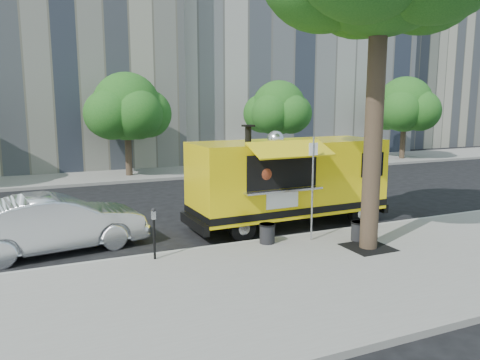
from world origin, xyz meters
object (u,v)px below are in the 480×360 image
object	(u,v)px
far_tree_d	(405,104)
sign_post	(312,182)
far_tree_b	(127,107)
parking_meter	(154,227)
sedan	(56,223)
food_truck	(288,179)
far_tree_c	(279,108)
trash_bin_left	(359,230)
trash_bin_right	(267,233)

from	to	relation	value
far_tree_d	sign_post	bearing A→B (deg)	-139.30
far_tree_b	parking_meter	xyz separation A→B (m)	(-2.00, -14.05, -2.85)
sign_post	sedan	world-z (taller)	sign_post
far_tree_b	sign_post	world-z (taller)	far_tree_b
food_truck	far_tree_d	bearing A→B (deg)	35.02
far_tree_c	trash_bin_left	bearing A→B (deg)	-109.77
far_tree_b	far_tree_c	distance (m)	9.01
far_tree_b	far_tree_c	xyz separation A→B (m)	(9.00, -0.30, -0.12)
sign_post	trash_bin_left	world-z (taller)	sign_post
sedan	trash_bin_right	distance (m)	5.88
sign_post	sedan	bearing A→B (deg)	160.72
far_tree_c	trash_bin_right	size ratio (longest dim) A/B	9.32
sedan	trash_bin_right	xyz separation A→B (m)	(5.47, -2.12, -0.35)
far_tree_b	trash_bin_right	world-z (taller)	far_tree_b
parking_meter	trash_bin_left	bearing A→B (deg)	-7.90
far_tree_d	food_truck	size ratio (longest dim) A/B	0.82
far_tree_d	trash_bin_left	xyz separation A→B (m)	(-15.23, -14.75, -3.44)
far_tree_b	food_truck	distance (m)	12.69
sign_post	far_tree_c	bearing A→B (deg)	65.19
far_tree_c	far_tree_d	world-z (taller)	far_tree_d
far_tree_b	far_tree_d	bearing A→B (deg)	-0.30
far_tree_c	sedan	bearing A→B (deg)	-138.79
far_tree_c	parking_meter	world-z (taller)	far_tree_c
sign_post	sedan	size ratio (longest dim) A/B	0.62
parking_meter	food_truck	size ratio (longest dim) A/B	0.19
far_tree_c	sign_post	xyz separation A→B (m)	(-6.45, -13.95, -1.87)
far_tree_c	food_truck	distance (m)	13.45
far_tree_c	food_truck	size ratio (longest dim) A/B	0.75
food_truck	trash_bin_left	size ratio (longest dim) A/B	12.39
far_tree_c	sedan	world-z (taller)	far_tree_c
trash_bin_right	far_tree_c	bearing A→B (deg)	60.49
parking_meter	trash_bin_right	xyz separation A→B (m)	(3.25, 0.05, -0.53)
far_tree_d	parking_meter	distance (m)	25.38
far_tree_b	trash_bin_left	xyz separation A→B (m)	(3.77, -14.85, -3.38)
sedan	trash_bin_left	bearing A→B (deg)	-118.84
sign_post	trash_bin_right	xyz separation A→B (m)	(-1.30, 0.25, -1.40)
parking_meter	sedan	world-z (taller)	sedan
sedan	parking_meter	bearing A→B (deg)	-142.74
parking_meter	food_truck	bearing A→B (deg)	21.12
trash_bin_right	parking_meter	bearing A→B (deg)	-179.12
parking_meter	sedan	bearing A→B (deg)	135.72
far_tree_c	trash_bin_left	xyz separation A→B (m)	(-5.23, -14.55, -3.27)
sign_post	parking_meter	world-z (taller)	sign_post
far_tree_c	far_tree_d	distance (m)	10.00
far_tree_d	sign_post	size ratio (longest dim) A/B	1.88
food_truck	trash_bin_right	distance (m)	2.79
food_truck	trash_bin_right	size ratio (longest dim) A/B	12.37
far_tree_d	sedan	distance (m)	26.22
parking_meter	sedan	xyz separation A→B (m)	(-2.23, 2.17, -0.18)
sign_post	trash_bin_right	world-z (taller)	sign_post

